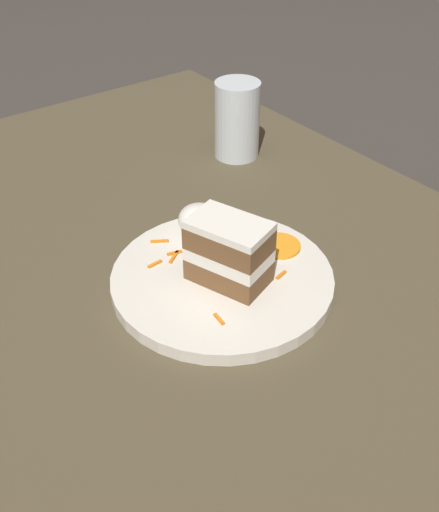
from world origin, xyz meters
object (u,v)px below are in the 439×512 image
object	(u,v)px
cake_slice	(229,252)
cream_dollop	(201,220)
orange_garnish	(279,246)
drinking_glass	(237,125)
plate	(219,280)

from	to	relation	value
cake_slice	cream_dollop	xyz separation A→B (m)	(0.10, -0.03, -0.02)
orange_garnish	drinking_glass	distance (m)	0.31
orange_garnish	drinking_glass	xyz separation A→B (m)	(0.27, -0.14, 0.04)
cake_slice	orange_garnish	world-z (taller)	cake_slice
cream_dollop	drinking_glass	xyz separation A→B (m)	(0.18, -0.21, 0.02)
plate	cream_dollop	bearing A→B (deg)	-21.44
plate	cake_slice	size ratio (longest dim) A/B	2.56
cream_dollop	orange_garnish	xyz separation A→B (m)	(-0.09, -0.07, -0.02)
plate	cake_slice	bearing A→B (deg)	-161.66
cream_dollop	drinking_glass	bearing A→B (deg)	-48.88
plate	orange_garnish	xyz separation A→B (m)	(-0.00, -0.10, 0.01)
orange_garnish	drinking_glass	world-z (taller)	drinking_glass
cake_slice	drinking_glass	distance (m)	0.37
cream_dollop	cake_slice	bearing A→B (deg)	163.37
cream_dollop	orange_garnish	size ratio (longest dim) A/B	1.14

